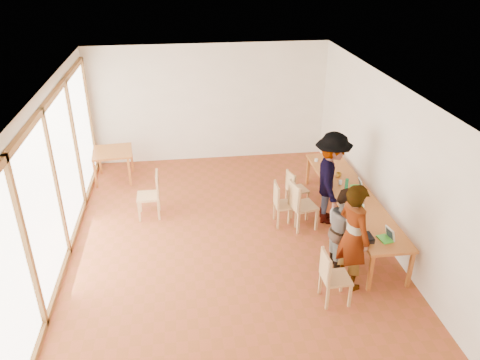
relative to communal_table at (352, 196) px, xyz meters
The scene contains 25 objects.
ground 2.61m from the communal_table, behind, with size 8.00×8.00×0.00m, color #9B4525.
wall_back 4.60m from the communal_table, 123.46° to the left, with size 6.00×0.10×3.00m, color white.
wall_front 4.97m from the communal_table, 120.66° to the right, with size 6.00×0.10×3.00m, color white.
wall_right 0.97m from the communal_table, 23.42° to the right, with size 0.10×8.00×3.00m, color white.
window_wall 5.52m from the communal_table, behind, with size 0.10×8.00×3.00m, color white.
ceiling 3.42m from the communal_table, behind, with size 6.00×8.00×0.04m, color white.
communal_table is the anchor object (origin of this frame).
side_table 5.64m from the communal_table, 150.28° to the left, with size 0.90×0.90×0.75m.
chair_near 2.35m from the communal_table, 117.17° to the right, with size 0.44×0.44×0.49m.
chair_mid 1.39m from the communal_table, 168.11° to the left, with size 0.42×0.42×0.48m.
chair_far 1.05m from the communal_table, behind, with size 0.56×0.56×0.54m.
chair_empty 1.32m from the communal_table, 135.25° to the left, with size 0.48×0.48×0.45m.
chair_spare 4.02m from the communal_table, 166.28° to the left, with size 0.46×0.46×0.52m.
person_near 1.82m from the communal_table, 109.75° to the right, with size 0.68×0.45×1.86m, color gray.
person_mid 1.37m from the communal_table, 115.36° to the right, with size 0.75×0.58×1.54m, color gray.
person_far 0.53m from the communal_table, 140.11° to the left, with size 1.24×0.71×1.92m, color gray.
laptop_near 1.60m from the communal_table, 89.00° to the right, with size 0.26×0.28×0.21m.
laptop_mid 0.46m from the communal_table, 97.29° to the right, with size 0.26×0.28×0.21m.
laptop_far 0.30m from the communal_table, 46.73° to the left, with size 0.23×0.26×0.21m.
yellow_mug 0.76m from the communal_table, 92.84° to the left, with size 0.12×0.12×0.10m, color #C0841F.
green_bottle 0.23m from the communal_table, 131.62° to the left, with size 0.07×0.07×0.28m, color #1B8249.
clear_glass 0.44m from the communal_table, 103.81° to the left, with size 0.07×0.07×0.09m, color silver.
condiment_cup 1.61m from the communal_table, 99.84° to the left, with size 0.08×0.08×0.06m, color white.
pink_phone 1.87m from the communal_table, 81.95° to the left, with size 0.05×0.10×0.01m, color #D93269.
black_pouch 1.61m from the communal_table, 101.06° to the right, with size 0.16×0.26×0.09m, color black.
Camera 1 is at (-0.74, -7.47, 5.13)m, focal length 35.00 mm.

